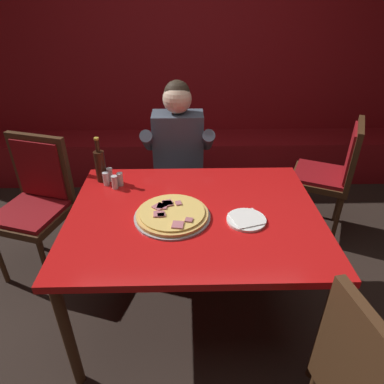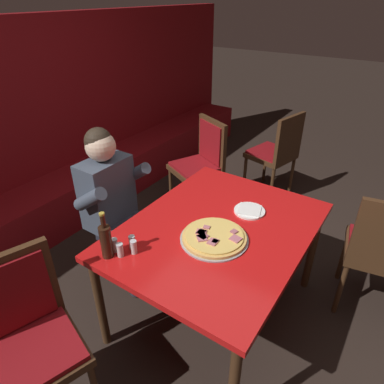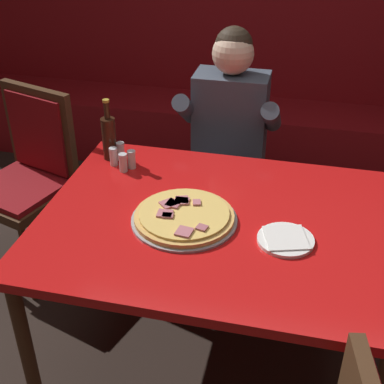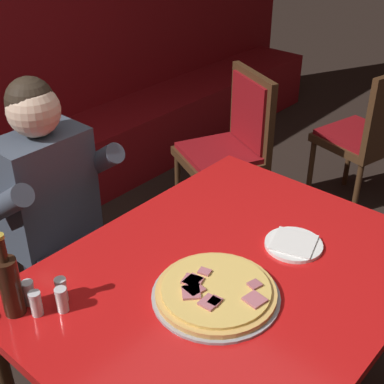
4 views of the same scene
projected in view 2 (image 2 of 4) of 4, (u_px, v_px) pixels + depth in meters
The scene contains 16 objects.
ground_plane at pixel (214, 310), 2.56m from camera, with size 24.00×24.00×0.00m, color black.
booth_wall_panel at pixel (13, 132), 3.13m from camera, with size 6.80×0.16×1.90m, color maroon.
booth_bench at pixel (51, 208), 3.34m from camera, with size 6.46×0.48×0.46m, color maroon.
main_dining_table at pixel (218, 236), 2.21m from camera, with size 1.38×1.07×0.77m.
pizza at pixel (214, 237), 2.05m from camera, with size 0.41×0.41×0.05m.
plate_white_paper at pixel (249, 211), 2.32m from camera, with size 0.21×0.21×0.02m.
beer_bottle at pixel (106, 240), 1.88m from camera, with size 0.07×0.07×0.29m.
shaker_oregano at pixel (115, 246), 1.95m from camera, with size 0.04×0.04×0.09m.
shaker_red_pepper_flakes at pixel (132, 243), 1.98m from camera, with size 0.04×0.04×0.09m.
shaker_parmesan at pixel (120, 251), 1.92m from camera, with size 0.04×0.04×0.09m.
shaker_black_pepper at pixel (134, 248), 1.94m from camera, with size 0.04×0.04×0.09m.
diner_seated_blue_shirt at pixel (117, 204), 2.52m from camera, with size 0.53×0.53×1.27m.
dining_chair_near_right at pixel (202, 160), 3.48m from camera, with size 0.58×0.58×0.98m.
dining_chair_far_right at pixel (27, 332), 1.72m from camera, with size 0.55×0.55×1.00m.
dining_chair_near_left at pixel (278, 150), 3.73m from camera, with size 0.53×0.53×0.98m.
dining_chair_far_left at pixel (383, 248), 2.28m from camera, with size 0.51×0.51×0.99m.
Camera 2 is at (-1.55, -0.84, 2.06)m, focal length 32.00 mm.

